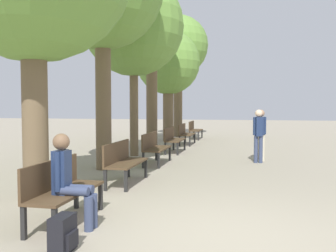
{
  "coord_description": "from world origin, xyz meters",
  "views": [
    {
      "loc": [
        0.36,
        -4.86,
        1.69
      ],
      "look_at": [
        -1.68,
        4.72,
        1.16
      ],
      "focal_mm": 40.0,
      "sensor_mm": 36.0,
      "label": 1
    }
  ],
  "objects": [
    {
      "name": "person_seated",
      "position": [
        -2.02,
        -0.16,
        0.7
      ],
      "size": [
        0.6,
        0.34,
        1.31
      ],
      "color": "#384260",
      "rests_on": "ground_plane"
    },
    {
      "name": "bench_row_3",
      "position": [
        -2.27,
        8.32,
        0.53
      ],
      "size": [
        0.52,
        1.57,
        0.9
      ],
      "color": "#4C3823",
      "rests_on": "ground_plane"
    },
    {
      "name": "pedestrian_mid",
      "position": [
        0.69,
        6.41,
        0.9
      ],
      "size": [
        0.32,
        0.25,
        1.57
      ],
      "color": "#384260",
      "rests_on": "ground_plane"
    },
    {
      "name": "backpack",
      "position": [
        -1.71,
        -0.97,
        0.21
      ],
      "size": [
        0.24,
        0.35,
        0.43
      ],
      "color": "black",
      "rests_on": "ground_plane"
    },
    {
      "name": "bench_row_1",
      "position": [
        -2.27,
        2.79,
        0.53
      ],
      "size": [
        0.52,
        1.57,
        0.9
      ],
      "color": "#4C3823",
      "rests_on": "ground_plane"
    },
    {
      "name": "bench_row_5",
      "position": [
        -2.27,
        13.85,
        0.53
      ],
      "size": [
        0.52,
        1.57,
        0.9
      ],
      "color": "#4C3823",
      "rests_on": "ground_plane"
    },
    {
      "name": "ground_plane",
      "position": [
        0.0,
        0.0,
        0.0
      ],
      "size": [
        80.0,
        80.0,
        0.0
      ],
      "primitive_type": "plane",
      "color": "gray"
    },
    {
      "name": "tree_row_2",
      "position": [
        -3.37,
        7.17,
        4.33
      ],
      "size": [
        3.35,
        3.35,
        6.02
      ],
      "color": "brown",
      "rests_on": "ground_plane"
    },
    {
      "name": "bench_row_0",
      "position": [
        -2.27,
        0.02,
        0.53
      ],
      "size": [
        0.52,
        1.57,
        0.9
      ],
      "color": "#4C3823",
      "rests_on": "ground_plane"
    },
    {
      "name": "bench_row_4",
      "position": [
        -2.27,
        11.09,
        0.53
      ],
      "size": [
        0.52,
        1.57,
        0.9
      ],
      "color": "#4C3823",
      "rests_on": "ground_plane"
    },
    {
      "name": "tree_row_5",
      "position": [
        -3.37,
        15.29,
        4.88
      ],
      "size": [
        3.27,
        3.27,
        6.59
      ],
      "color": "brown",
      "rests_on": "ground_plane"
    },
    {
      "name": "bench_row_2",
      "position": [
        -2.27,
        5.55,
        0.53
      ],
      "size": [
        0.52,
        1.57,
        0.9
      ],
      "color": "#4C3823",
      "rests_on": "ground_plane"
    },
    {
      "name": "tree_row_3",
      "position": [
        -3.37,
        9.57,
        4.6
      ],
      "size": [
        2.24,
        2.24,
        5.9
      ],
      "color": "brown",
      "rests_on": "ground_plane"
    },
    {
      "name": "tree_row_4",
      "position": [
        -3.37,
        12.7,
        3.69
      ],
      "size": [
        3.04,
        3.04,
        5.27
      ],
      "color": "brown",
      "rests_on": "ground_plane"
    },
    {
      "name": "pedestrian_near",
      "position": [
        0.76,
        6.83,
        0.9
      ],
      "size": [
        0.32,
        0.24,
        1.57
      ],
      "color": "beige",
      "rests_on": "ground_plane"
    }
  ]
}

